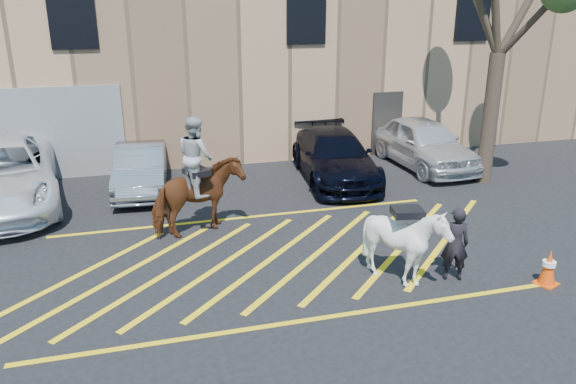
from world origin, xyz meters
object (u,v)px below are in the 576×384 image
object	(u,v)px
saddled_white	(405,243)
traffic_cone	(549,267)
mounted_bay	(197,188)
handler	(455,244)
car_blue_suv	(334,156)
car_white_suv	(423,143)
car_silver_sedan	(141,168)

from	to	relation	value
saddled_white	traffic_cone	world-z (taller)	saddled_white
mounted_bay	traffic_cone	size ratio (longest dim) A/B	3.83
handler	traffic_cone	distance (m)	1.83
car_blue_suv	car_white_suv	distance (m)	3.31
mounted_bay	traffic_cone	world-z (taller)	mounted_bay
car_white_suv	mounted_bay	xyz separation A→B (m)	(-7.76, -3.66, 0.33)
handler	mounted_bay	bearing A→B (deg)	-20.19
traffic_cone	mounted_bay	bearing A→B (deg)	145.08
car_blue_suv	handler	distance (m)	6.74
handler	traffic_cone	bearing A→B (deg)	175.61
saddled_white	car_white_suv	bearing A→B (deg)	59.31
car_white_suv	mounted_bay	bearing A→B (deg)	-156.64
mounted_bay	saddled_white	world-z (taller)	mounted_bay
car_blue_suv	mounted_bay	xyz separation A→B (m)	(-4.49, -3.13, 0.41)
car_blue_suv	car_white_suv	bearing A→B (deg)	15.61
car_blue_suv	traffic_cone	size ratio (longest dim) A/B	6.82
saddled_white	traffic_cone	distance (m)	2.82
car_silver_sedan	car_blue_suv	bearing A→B (deg)	-0.31
handler	traffic_cone	size ratio (longest dim) A/B	2.05
car_blue_suv	handler	xyz separation A→B (m)	(0.03, -6.74, 0.03)
car_silver_sedan	handler	bearing A→B (deg)	-47.07
mounted_bay	traffic_cone	distance (m)	7.56
car_silver_sedan	traffic_cone	xyz separation A→B (m)	(7.38, -7.92, -0.29)
car_blue_suv	saddled_white	size ratio (longest dim) A/B	2.91
car_blue_suv	handler	size ratio (longest dim) A/B	3.33
car_blue_suv	mounted_bay	world-z (taller)	mounted_bay
car_blue_suv	handler	world-z (taller)	handler
saddled_white	car_silver_sedan	bearing A→B (deg)	123.54
car_silver_sedan	saddled_white	distance (m)	8.54
car_silver_sedan	car_white_suv	world-z (taller)	car_white_suv
car_blue_suv	car_white_suv	world-z (taller)	car_white_suv
car_silver_sedan	car_white_suv	distance (m)	8.97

